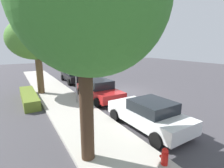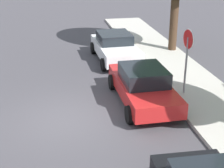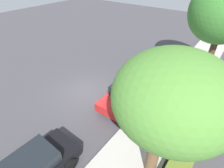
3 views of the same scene
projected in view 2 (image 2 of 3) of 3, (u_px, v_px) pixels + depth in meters
The scene contains 6 objects.
ground_plane at pixel (69, 119), 12.12m from camera, with size 60.00×60.00×0.00m, color #423F44.
sidewalk_curb at pixel (212, 104), 13.03m from camera, with size 32.00×2.80×0.14m, color #B2ADA3.
stop_sign at pixel (187, 51), 13.20m from camera, with size 0.79×0.10×2.76m.
parked_car_red at pixel (143, 85), 13.10m from camera, with size 4.49×2.06×1.44m.
parked_car_white at pixel (115, 47), 17.93m from camera, with size 4.36×2.21×1.41m.
fire_hydrant at pixel (131, 40), 20.50m from camera, with size 0.30×0.22×0.72m.
Camera 2 is at (10.83, -0.49, 5.76)m, focal length 55.00 mm.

